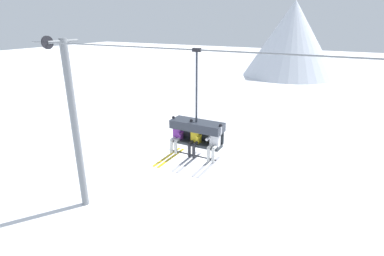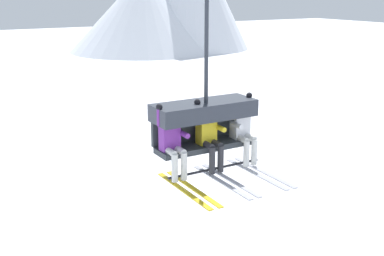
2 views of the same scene
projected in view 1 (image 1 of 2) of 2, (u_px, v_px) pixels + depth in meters
The scene contains 8 objects.
ground_plane at pixel (222, 255), 12.74m from camera, with size 200.00×200.00×0.00m, color white.
mountain_peak_west at pixel (292, 39), 51.71m from camera, with size 16.02×16.02×12.66m.
lift_tower_near at pixel (74, 125), 14.73m from camera, with size 0.36×1.88×8.80m.
lift_cable at pixel (207, 50), 9.40m from camera, with size 17.08×0.05×0.05m.
chairlift_chair at pixel (197, 128), 10.54m from camera, with size 1.88×0.74×3.65m.
skier_purple at pixel (176, 135), 10.79m from camera, with size 0.48×1.70×1.34m.
skier_yellow at pixel (194, 138), 10.47m from camera, with size 0.48×1.70×1.34m.
skier_white at pixel (214, 142), 10.14m from camera, with size 0.48×1.70×1.34m.
Camera 1 is at (3.65, -9.55, 9.42)m, focal length 28.00 mm.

